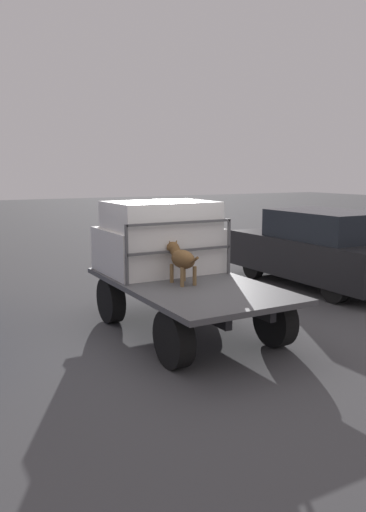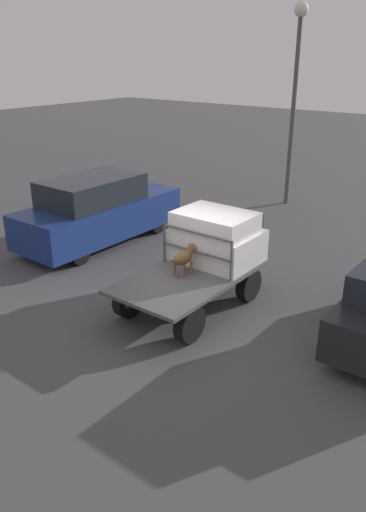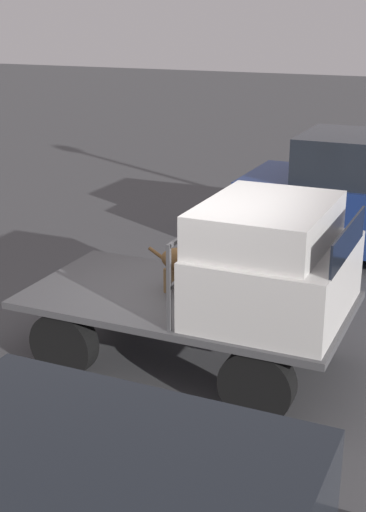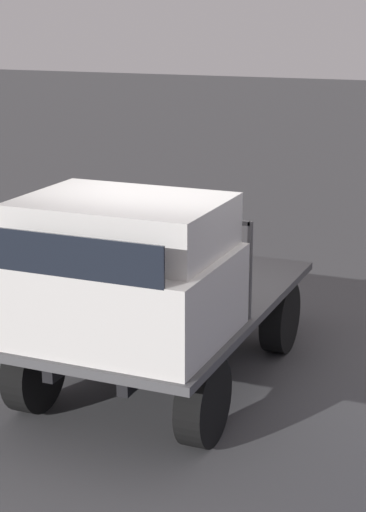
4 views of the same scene
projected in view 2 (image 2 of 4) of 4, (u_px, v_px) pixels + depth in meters
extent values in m
plane|color=#474749|center=(190.00, 307.00, 11.35)|extent=(80.00, 80.00, 0.00)
cylinder|color=black|center=(191.00, 267.00, 12.51)|extent=(0.77, 0.24, 0.77)
cylinder|color=black|center=(249.00, 285.00, 11.56)|extent=(0.77, 0.24, 0.77)
cylinder|color=black|center=(128.00, 300.00, 10.85)|extent=(0.77, 0.24, 0.77)
cylinder|color=black|center=(190.00, 324.00, 9.90)|extent=(0.77, 0.24, 0.77)
cube|color=black|center=(178.00, 277.00, 11.30)|extent=(3.37, 0.10, 0.18)
cube|color=black|center=(203.00, 285.00, 10.90)|extent=(3.37, 0.10, 0.18)
cube|color=#4C4C4F|center=(191.00, 276.00, 11.05)|extent=(3.66, 2.00, 0.08)
cube|color=silver|center=(217.00, 245.00, 11.64)|extent=(1.50, 1.88, 0.74)
cube|color=silver|center=(215.00, 222.00, 11.33)|extent=(1.28, 1.73, 0.46)
cube|color=black|center=(235.00, 216.00, 11.98)|extent=(0.02, 1.54, 0.34)
cube|color=#4C4C4F|center=(164.00, 243.00, 11.53)|extent=(0.04, 0.04, 0.92)
cube|color=#4C4C4F|center=(231.00, 262.00, 10.49)|extent=(0.04, 0.04, 0.92)
cube|color=#4C4C4F|center=(196.00, 233.00, 10.84)|extent=(0.04, 1.84, 0.04)
cube|color=#4C4C4F|center=(196.00, 252.00, 11.01)|extent=(0.04, 1.84, 0.04)
cylinder|color=brown|center=(184.00, 265.00, 11.16)|extent=(0.06, 0.06, 0.29)
cylinder|color=brown|center=(191.00, 267.00, 11.04)|extent=(0.06, 0.06, 0.29)
cylinder|color=brown|center=(174.00, 269.00, 10.91)|extent=(0.06, 0.06, 0.29)
cylinder|color=brown|center=(182.00, 272.00, 10.79)|extent=(0.06, 0.06, 0.29)
ellipsoid|color=brown|center=(183.00, 258.00, 10.88)|extent=(0.54, 0.29, 0.29)
sphere|color=brown|center=(187.00, 258.00, 11.01)|extent=(0.13, 0.13, 0.13)
cylinder|color=brown|center=(189.00, 252.00, 11.02)|extent=(0.20, 0.16, 0.20)
sphere|color=brown|center=(192.00, 248.00, 11.08)|extent=(0.20, 0.20, 0.20)
cone|color=brown|center=(194.00, 248.00, 11.14)|extent=(0.11, 0.11, 0.11)
cone|color=brown|center=(190.00, 244.00, 11.07)|extent=(0.06, 0.08, 0.10)
cone|color=brown|center=(194.00, 245.00, 11.00)|extent=(0.06, 0.08, 0.10)
cylinder|color=brown|center=(174.00, 262.00, 10.63)|extent=(0.23, 0.04, 0.16)
cylinder|color=black|center=(340.00, 342.00, 9.44)|extent=(0.60, 0.20, 0.60)
cylinder|color=black|center=(119.00, 214.00, 16.89)|extent=(0.60, 0.20, 0.60)
cylinder|color=black|center=(157.00, 224.00, 15.91)|extent=(0.60, 0.20, 0.60)
cylinder|color=black|center=(40.00, 240.00, 14.51)|extent=(0.60, 0.20, 0.60)
cylinder|color=black|center=(80.00, 254.00, 13.54)|extent=(0.60, 0.20, 0.60)
cube|color=navy|center=(100.00, 217.00, 15.03)|extent=(5.25, 2.00, 1.03)
cube|color=#1E232B|center=(92.00, 190.00, 14.50)|extent=(2.89, 1.80, 0.75)
cylinder|color=#4C4C51|center=(293.00, 115.00, 17.91)|extent=(0.16, 0.16, 6.55)
sphere|color=silver|center=(301.00, 9.00, 16.61)|extent=(0.50, 0.50, 0.50)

